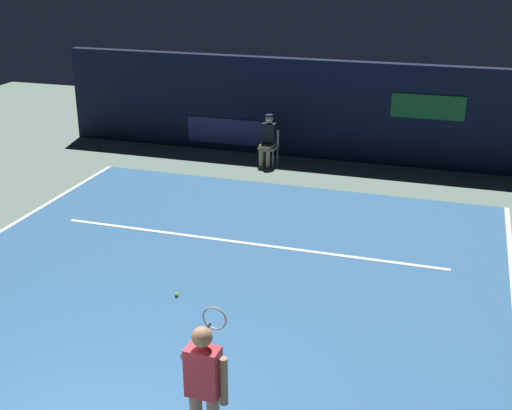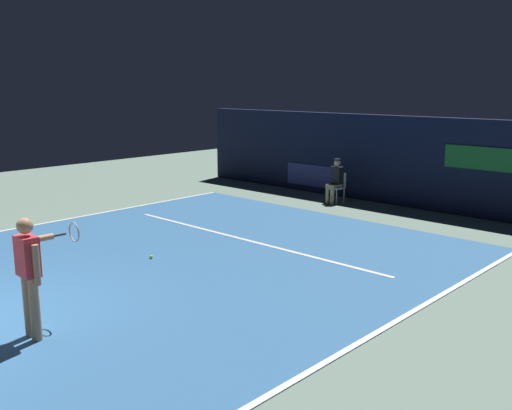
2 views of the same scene
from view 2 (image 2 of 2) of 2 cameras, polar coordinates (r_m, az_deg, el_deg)
ground_plane at (r=11.80m, az=-7.45°, el=-5.29°), size 28.82×28.82×0.00m
court_surface at (r=11.80m, az=-7.45°, el=-5.26°), size 9.76×10.67×0.01m
line_sideline_left at (r=8.82m, az=13.35°, el=-11.48°), size 0.10×10.67×0.01m
line_sideline_right at (r=15.72m, az=-18.72°, el=-1.42°), size 0.10×10.67×0.01m
line_service at (r=13.01m, az=-1.08°, el=-3.49°), size 7.61×0.10×0.01m
back_wall at (r=17.43m, az=12.70°, el=4.47°), size 14.26×0.33×2.60m
tennis_player at (r=8.42m, az=-21.58°, el=-6.09°), size 0.60×0.94×1.73m
line_judge_on_chair at (r=17.17m, az=7.94°, el=2.47°), size 0.47×0.55×1.32m
tennis_ball at (r=11.83m, az=-10.42°, el=-5.12°), size 0.07×0.07×0.07m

